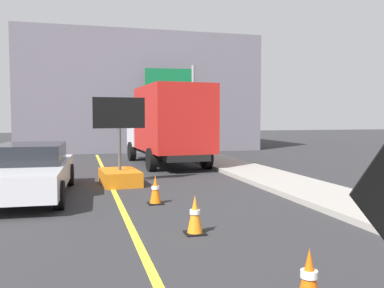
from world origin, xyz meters
The scene contains 9 objects.
lane_center_stripe centered at (0.00, 6.00, 0.00)m, with size 0.14×36.00×0.01m, color yellow.
arrow_board_trailer centered at (0.28, 13.50, 0.48)m, with size 1.60×1.88×2.70m.
box_truck centered at (2.79, 18.15, 1.82)m, with size 2.85×6.61×3.36m.
pickup_car centered at (-2.18, 12.14, 0.70)m, with size 2.18×5.24×1.38m.
highway_guide_sign centered at (4.57, 23.41, 3.42)m, with size 2.78×0.39×5.00m.
far_building_block centered at (2.84, 29.36, 3.58)m, with size 14.54×9.46×7.16m, color slate.
traffic_cone_near_sign centered at (1.49, 4.50, 0.33)m, with size 0.36×0.36×0.67m.
traffic_cone_mid_lane centered at (1.06, 7.61, 0.35)m, with size 0.36×0.36×0.71m.
traffic_cone_far_lane centered at (0.84, 10.34, 0.34)m, with size 0.36×0.36×0.70m.
Camera 1 is at (-0.92, 0.55, 2.10)m, focal length 38.87 mm.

